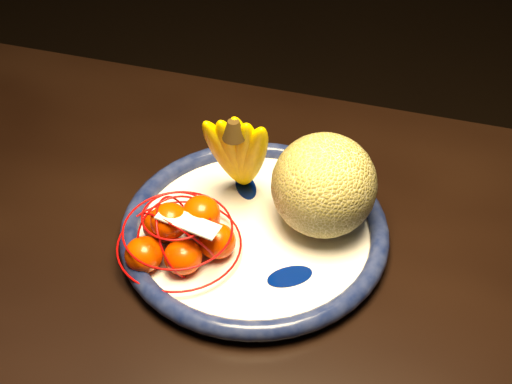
% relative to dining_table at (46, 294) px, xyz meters
% --- Properties ---
extents(dining_table, '(1.49, 0.97, 0.71)m').
position_rel_dining_table_xyz_m(dining_table, '(0.00, 0.00, 0.00)').
color(dining_table, black).
rests_on(dining_table, ground).
extents(fruit_bowl, '(0.33, 0.33, 0.03)m').
position_rel_dining_table_xyz_m(fruit_bowl, '(0.26, 0.08, 0.09)').
color(fruit_bowl, white).
rests_on(fruit_bowl, dining_table).
extents(cantaloupe, '(0.13, 0.13, 0.13)m').
position_rel_dining_table_xyz_m(cantaloupe, '(0.34, 0.11, 0.15)').
color(cantaloupe, olive).
rests_on(cantaloupe, fruit_bowl).
extents(banana_bunch, '(0.11, 0.10, 0.16)m').
position_rel_dining_table_xyz_m(banana_bunch, '(0.23, 0.14, 0.17)').
color(banana_bunch, '#FBD000').
rests_on(banana_bunch, fruit_bowl).
extents(mandarin_bag, '(0.19, 0.19, 0.09)m').
position_rel_dining_table_xyz_m(mandarin_bag, '(0.18, 0.03, 0.12)').
color(mandarin_bag, '#F73D01').
rests_on(mandarin_bag, fruit_bowl).
extents(price_tag, '(0.08, 0.04, 0.01)m').
position_rel_dining_table_xyz_m(price_tag, '(0.20, 0.02, 0.15)').
color(price_tag, white).
rests_on(price_tag, mandarin_bag).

